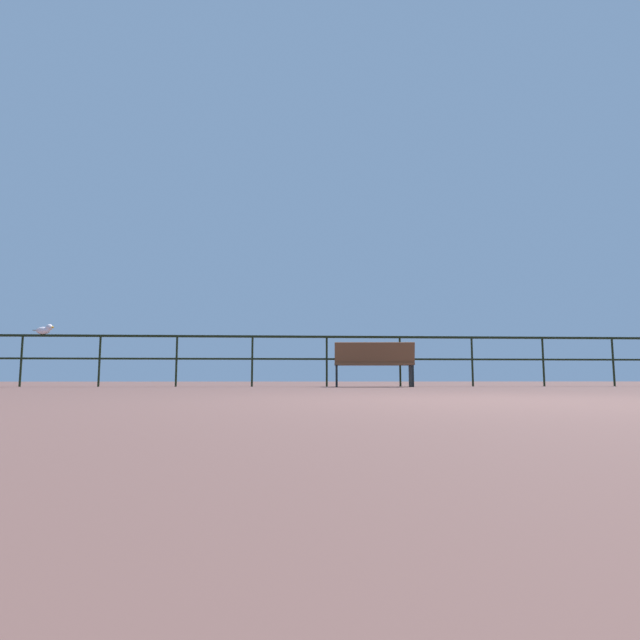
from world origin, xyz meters
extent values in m
plane|color=brown|center=(0.00, 0.00, 0.00)|extent=(60.00, 60.00, 0.00)
cube|color=black|center=(0.00, 7.42, 1.08)|extent=(24.17, 0.05, 0.05)
cube|color=black|center=(0.00, 7.42, 0.59)|extent=(24.17, 0.04, 0.04)
cylinder|color=black|center=(-7.25, 7.42, 0.54)|extent=(0.04, 0.04, 1.08)
cylinder|color=black|center=(-5.64, 7.42, 0.54)|extent=(0.04, 0.04, 1.08)
cylinder|color=black|center=(-4.03, 7.42, 0.54)|extent=(0.04, 0.04, 1.08)
cylinder|color=black|center=(-2.42, 7.42, 0.54)|extent=(0.04, 0.04, 1.08)
cylinder|color=black|center=(-0.81, 7.42, 0.54)|extent=(0.04, 0.04, 1.08)
cylinder|color=black|center=(0.81, 7.42, 0.54)|extent=(0.04, 0.04, 1.08)
cylinder|color=black|center=(2.42, 7.42, 0.54)|extent=(0.04, 0.04, 1.08)
cylinder|color=black|center=(4.03, 7.42, 0.54)|extent=(0.04, 0.04, 1.08)
cylinder|color=black|center=(5.64, 7.42, 0.54)|extent=(0.04, 0.04, 1.08)
cube|color=brown|center=(0.13, 6.87, 0.47)|extent=(1.66, 0.63, 0.05)
cube|color=brown|center=(0.12, 6.64, 0.69)|extent=(1.63, 0.25, 0.44)
cube|color=black|center=(0.90, 6.81, 0.24)|extent=(0.07, 0.46, 0.47)
cube|color=black|center=(0.92, 7.01, 0.61)|extent=(0.06, 0.36, 0.04)
cube|color=black|center=(-0.64, 6.93, 0.24)|extent=(0.07, 0.46, 0.47)
cube|color=black|center=(-0.62, 7.13, 0.61)|extent=(0.06, 0.36, 0.04)
ellipsoid|color=white|center=(-6.84, 7.42, 1.18)|extent=(0.30, 0.20, 0.16)
ellipsoid|color=gray|center=(-6.84, 7.42, 1.21)|extent=(0.27, 0.15, 0.06)
sphere|color=white|center=(-6.71, 7.41, 1.25)|extent=(0.13, 0.13, 0.13)
cone|color=gold|center=(-6.62, 7.41, 1.25)|extent=(0.05, 0.06, 0.05)
cube|color=gray|center=(-7.00, 7.44, 1.19)|extent=(0.11, 0.08, 0.02)
camera|label=1|loc=(-1.59, -3.83, 0.16)|focal=29.09mm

